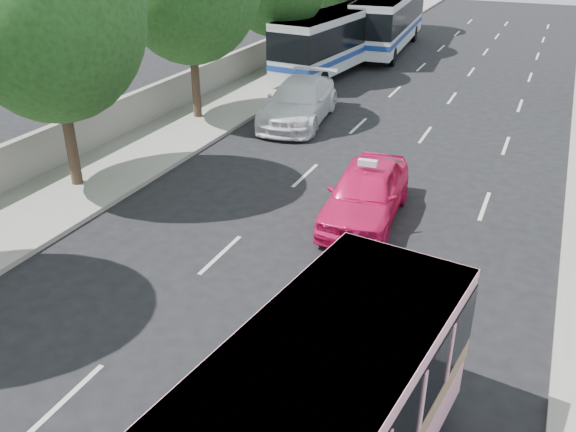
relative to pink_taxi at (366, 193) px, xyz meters
The scene contains 9 objects.
ground 7.75m from the pink_taxi, 97.46° to the right, with size 120.00×120.00×0.00m, color black.
sidewalk_left 15.61m from the pink_taxi, 127.53° to the left, with size 4.00×90.00×0.15m, color #9E998E.
low_wall 16.75m from the pink_taxi, 132.42° to the left, with size 0.30×90.00×1.50m, color #9E998E.
tree_left_b 10.78m from the pink_taxi, 169.82° to the right, with size 5.70×5.70×8.88m.
pink_taxi is the anchor object (origin of this frame).
white_pickup 9.65m from the pink_taxi, 124.74° to the left, with size 2.48×6.10×1.77m, color white.
tour_coach_front 18.66m from the pink_taxi, 112.38° to the left, with size 3.62×11.49×3.38m.
tour_coach_rear 24.86m from the pink_taxi, 104.03° to the left, with size 3.50×12.15×3.59m.
taxi_roof_sign 0.95m from the pink_taxi, ahead, with size 0.55×0.18×0.18m, color silver.
Camera 1 is at (5.52, -8.26, 8.32)m, focal length 38.00 mm.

